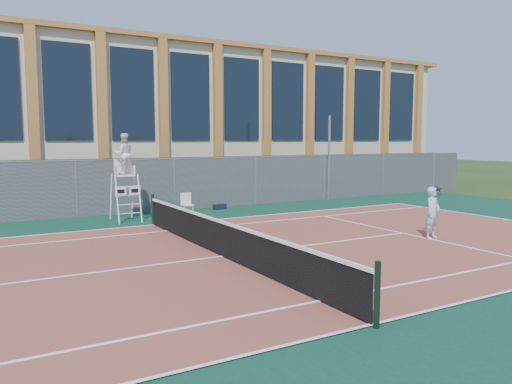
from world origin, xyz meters
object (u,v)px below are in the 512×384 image
umpire_chair (124,157)px  steel_pole (329,158)px  plastic_chair (187,202)px  tennis_player (433,213)px

umpire_chair → steel_pole: bearing=8.7°
plastic_chair → tennis_player: tennis_player is taller
steel_pole → plastic_chair: bearing=-168.2°
steel_pole → tennis_player: size_ratio=2.65×
steel_pole → umpire_chair: size_ratio=1.29×
umpire_chair → tennis_player: 10.89m
steel_pole → plastic_chair: size_ratio=4.56×
steel_pole → tennis_player: bearing=-110.7°
steel_pole → umpire_chair: steel_pole is taller
steel_pole → tennis_player: steel_pole is taller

